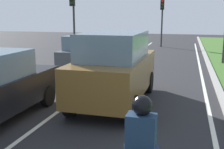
# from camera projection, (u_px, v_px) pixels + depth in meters

# --- Properties ---
(ground_plane) EXTENTS (60.00, 60.00, 0.00)m
(ground_plane) POSITION_uv_depth(u_px,v_px,m) (124.00, 74.00, 13.34)
(ground_plane) COLOR #262628
(lane_line_center) EXTENTS (0.12, 32.00, 0.01)m
(lane_line_center) POSITION_uv_depth(u_px,v_px,m) (110.00, 73.00, 13.52)
(lane_line_center) COLOR silver
(lane_line_center) RESTS_ON ground
(lane_line_right_edge) EXTENTS (0.12, 32.00, 0.01)m
(lane_line_right_edge) POSITION_uv_depth(u_px,v_px,m) (202.00, 78.00, 12.41)
(lane_line_right_edge) COLOR silver
(lane_line_right_edge) RESTS_ON ground
(curb_right) EXTENTS (0.24, 48.00, 0.12)m
(curb_right) POSITION_uv_depth(u_px,v_px,m) (214.00, 78.00, 12.27)
(curb_right) COLOR #9E9B93
(curb_right) RESTS_ON ground
(car_suv_ahead) EXTENTS (2.00, 4.52, 2.28)m
(car_suv_ahead) POSITION_uv_depth(u_px,v_px,m) (115.00, 68.00, 8.72)
(car_suv_ahead) COLOR brown
(car_suv_ahead) RESTS_ON ground
(car_hatchback_far) EXTENTS (1.75, 3.71, 1.78)m
(car_hatchback_far) POSITION_uv_depth(u_px,v_px,m) (85.00, 53.00, 14.32)
(car_hatchback_far) COLOR #474C51
(car_hatchback_far) RESTS_ON ground
(rider_person) EXTENTS (0.51, 0.40, 1.16)m
(rider_person) POSITION_uv_depth(u_px,v_px,m) (141.00, 134.00, 3.80)
(rider_person) COLOR #192D47
(rider_person) RESTS_ON ground
(traffic_light_overhead_left) EXTENTS (0.32, 0.50, 4.49)m
(traffic_light_overhead_left) POSITION_uv_depth(u_px,v_px,m) (73.00, 11.00, 18.53)
(traffic_light_overhead_left) COLOR #2D2D2D
(traffic_light_overhead_left) RESTS_ON ground
(traffic_light_far_median) EXTENTS (0.32, 0.50, 4.44)m
(traffic_light_far_median) POSITION_uv_depth(u_px,v_px,m) (162.00, 13.00, 24.22)
(traffic_light_far_median) COLOR #2D2D2D
(traffic_light_far_median) RESTS_ON ground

